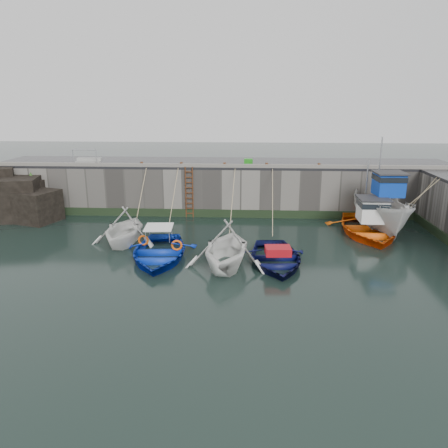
# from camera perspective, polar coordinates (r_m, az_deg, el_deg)

# --- Properties ---
(ground) EXTENTS (120.00, 120.00, 0.00)m
(ground) POSITION_cam_1_polar(r_m,az_deg,el_deg) (18.27, -2.31, -7.27)
(ground) COLOR black
(ground) RESTS_ON ground
(quay_back) EXTENTS (30.00, 5.00, 3.00)m
(quay_back) POSITION_cam_1_polar(r_m,az_deg,el_deg) (29.80, -0.08, 4.94)
(quay_back) COLOR slate
(quay_back) RESTS_ON ground
(road_back) EXTENTS (30.00, 5.00, 0.16)m
(road_back) POSITION_cam_1_polar(r_m,az_deg,el_deg) (29.54, -0.08, 7.95)
(road_back) COLOR black
(road_back) RESTS_ON quay_back
(kerb_back) EXTENTS (30.00, 0.30, 0.20)m
(kerb_back) POSITION_cam_1_polar(r_m,az_deg,el_deg) (27.19, -0.36, 7.64)
(kerb_back) COLOR slate
(kerb_back) RESTS_ON road_back
(algae_back) EXTENTS (30.00, 0.08, 0.50)m
(algae_back) POSITION_cam_1_polar(r_m,az_deg,el_deg) (27.61, -0.37, 1.38)
(algae_back) COLOR black
(algae_back) RESTS_ON ground
(rock_outcrop) EXTENTS (5.85, 4.24, 3.41)m
(rock_outcrop) POSITION_cam_1_polar(r_m,az_deg,el_deg) (30.24, -25.76, 3.04)
(rock_outcrop) COLOR black
(rock_outcrop) RESTS_ON ground
(ladder) EXTENTS (0.51, 0.08, 3.20)m
(ladder) POSITION_cam_1_polar(r_m,az_deg,el_deg) (27.45, -4.57, 4.13)
(ladder) COLOR #3F1E0F
(ladder) RESTS_ON ground
(boat_near_white) EXTENTS (3.84, 4.37, 2.19)m
(boat_near_white) POSITION_cam_1_polar(r_m,az_deg,el_deg) (23.32, -12.82, -2.44)
(boat_near_white) COLOR silver
(boat_near_white) RESTS_ON ground
(boat_near_white_rope) EXTENTS (0.04, 3.94, 3.10)m
(boat_near_white_rope) POSITION_cam_1_polar(r_m,az_deg,el_deg) (26.99, -10.56, 0.22)
(boat_near_white_rope) COLOR tan
(boat_near_white_rope) RESTS_ON ground
(boat_near_blue) EXTENTS (4.13, 5.51, 1.08)m
(boat_near_blue) POSITION_cam_1_polar(r_m,az_deg,el_deg) (20.89, -8.52, -4.39)
(boat_near_blue) COLOR #0B2DAE
(boat_near_blue) RESTS_ON ground
(boat_near_blue_rope) EXTENTS (0.04, 5.67, 3.10)m
(boat_near_blue_rope) POSITION_cam_1_polar(r_m,az_deg,el_deg) (25.57, -6.31, -0.49)
(boat_near_blue_rope) COLOR tan
(boat_near_blue_rope) RESTS_ON ground
(boat_near_blacktrim) EXTENTS (4.34, 4.90, 2.40)m
(boat_near_blacktrim) POSITION_cam_1_polar(r_m,az_deg,el_deg) (19.65, 0.33, -5.54)
(boat_near_blacktrim) COLOR white
(boat_near_blacktrim) RESTS_ON ground
(boat_near_blacktrim_rope) EXTENTS (0.04, 6.49, 3.10)m
(boat_near_blacktrim_rope) POSITION_cam_1_polar(r_m,az_deg,el_deg) (24.82, 0.96, -0.90)
(boat_near_blacktrim_rope) COLOR tan
(boat_near_blacktrim_rope) RESTS_ON ground
(boat_near_navy) EXTENTS (3.76, 5.05, 1.00)m
(boat_near_navy) POSITION_cam_1_polar(r_m,az_deg,el_deg) (20.17, 6.68, -5.07)
(boat_near_navy) COLOR #090C39
(boat_near_navy) RESTS_ON ground
(boat_near_navy_rope) EXTENTS (0.04, 6.00, 3.10)m
(boat_near_navy_rope) POSITION_cam_1_polar(r_m,az_deg,el_deg) (25.09, 6.01, -0.80)
(boat_near_navy_rope) COLOR tan
(boat_near_navy_rope) RESTS_ON ground
(boat_far_white) EXTENTS (2.59, 6.54, 5.51)m
(boat_far_white) POSITION_cam_1_polar(r_m,az_deg,el_deg) (26.28, 19.96, 1.47)
(boat_far_white) COLOR silver
(boat_far_white) RESTS_ON ground
(boat_far_orange) EXTENTS (4.52, 6.22, 4.26)m
(boat_far_orange) POSITION_cam_1_polar(r_m,az_deg,el_deg) (25.39, 18.31, -0.39)
(boat_far_orange) COLOR #FF5F0D
(boat_far_orange) RESTS_ON ground
(fish_crate) EXTENTS (0.56, 0.40, 0.33)m
(fish_crate) POSITION_cam_1_polar(r_m,az_deg,el_deg) (28.66, 3.21, 8.17)
(fish_crate) COLOR #1D8418
(fish_crate) RESTS_ON road_back
(railing) EXTENTS (1.60, 1.05, 1.00)m
(railing) POSITION_cam_1_polar(r_m,az_deg,el_deg) (30.07, -17.28, 7.92)
(railing) COLOR #A5A8AD
(railing) RESTS_ON road_back
(bollard_a) EXTENTS (0.18, 0.18, 0.28)m
(bollard_a) POSITION_cam_1_polar(r_m,az_deg,el_deg) (28.04, -10.70, 7.70)
(bollard_a) COLOR #3F1E0F
(bollard_a) RESTS_ON road_back
(bollard_b) EXTENTS (0.18, 0.18, 0.28)m
(bollard_b) POSITION_cam_1_polar(r_m,az_deg,el_deg) (27.55, -5.59, 7.75)
(bollard_b) COLOR #3F1E0F
(bollard_b) RESTS_ON road_back
(bollard_c) EXTENTS (0.18, 0.18, 0.28)m
(bollard_c) POSITION_cam_1_polar(r_m,az_deg,el_deg) (27.27, 0.08, 7.75)
(bollard_c) COLOR #3F1E0F
(bollard_c) RESTS_ON road_back
(bollard_d) EXTENTS (0.18, 0.18, 0.28)m
(bollard_d) POSITION_cam_1_polar(r_m,az_deg,el_deg) (27.26, 5.59, 7.67)
(bollard_d) COLOR #3F1E0F
(bollard_d) RESTS_ON road_back
(bollard_e) EXTENTS (0.18, 0.18, 0.28)m
(bollard_e) POSITION_cam_1_polar(r_m,az_deg,el_deg) (27.58, 12.30, 7.47)
(bollard_e) COLOR #3F1E0F
(bollard_e) RESTS_ON road_back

